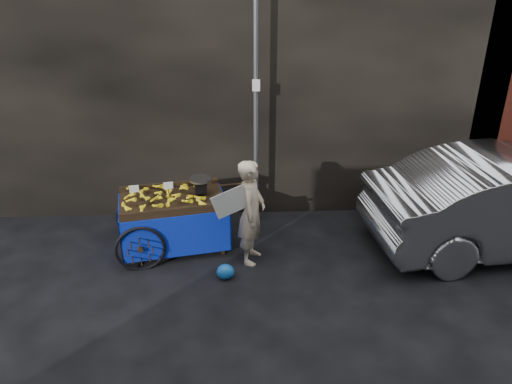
{
  "coord_description": "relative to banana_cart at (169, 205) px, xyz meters",
  "views": [
    {
      "loc": [
        -0.04,
        -6.38,
        4.24
      ],
      "look_at": [
        0.27,
        0.5,
        0.93
      ],
      "focal_mm": 35.0,
      "sensor_mm": 36.0,
      "label": 1
    }
  ],
  "objects": [
    {
      "name": "vendor",
      "position": [
        1.25,
        -0.43,
        0.07
      ],
      "size": [
        0.85,
        0.67,
        1.63
      ],
      "rotation": [
        0.0,
        0.0,
        1.32
      ],
      "color": "tan",
      "rests_on": "ground"
    },
    {
      "name": "banana_cart",
      "position": [
        0.0,
        0.0,
        0.0
      ],
      "size": [
        2.36,
        1.39,
        1.2
      ],
      "rotation": [
        0.0,
        0.0,
        0.19
      ],
      "color": "black",
      "rests_on": "ground"
    },
    {
      "name": "street_pole",
      "position": [
        1.37,
        0.8,
        1.27
      ],
      "size": [
        0.12,
        0.1,
        4.0
      ],
      "color": "slate",
      "rests_on": "ground"
    },
    {
      "name": "ground",
      "position": [
        1.07,
        -0.5,
        -0.74
      ],
      "size": [
        80.0,
        80.0,
        0.0
      ],
      "primitive_type": "plane",
      "color": "black",
      "rests_on": "ground"
    },
    {
      "name": "building_wall",
      "position": [
        1.46,
        2.1,
        1.76
      ],
      "size": [
        13.5,
        2.0,
        5.0
      ],
      "color": "black",
      "rests_on": "ground"
    },
    {
      "name": "plastic_bag",
      "position": [
        0.85,
        -0.92,
        -0.63
      ],
      "size": [
        0.26,
        0.21,
        0.23
      ],
      "primitive_type": "ellipsoid",
      "color": "#1759AE",
      "rests_on": "ground"
    }
  ]
}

